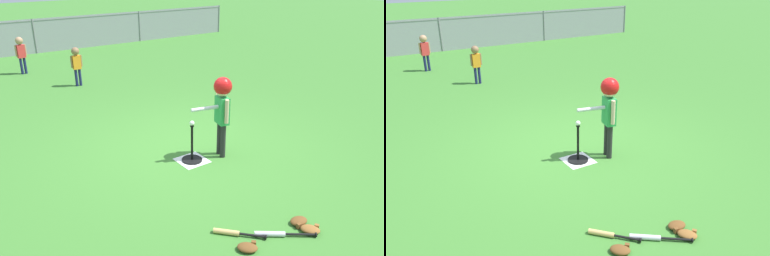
{
  "view_description": "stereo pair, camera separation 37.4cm",
  "coord_description": "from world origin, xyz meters",
  "views": [
    {
      "loc": [
        -3.31,
        -4.8,
        2.82
      ],
      "look_at": [
        -0.22,
        -0.42,
        0.55
      ],
      "focal_mm": 36.28,
      "sensor_mm": 36.0,
      "label": 1
    },
    {
      "loc": [
        -3.0,
        -5.0,
        2.82
      ],
      "look_at": [
        -0.22,
        -0.42,
        0.55
      ],
      "focal_mm": 36.28,
      "sensor_mm": 36.0,
      "label": 2
    }
  ],
  "objects": [
    {
      "name": "fielder_near_left",
      "position": [
        -1.03,
        6.53,
        0.66
      ],
      "size": [
        0.3,
        0.2,
        1.02
      ],
      "color": "#191E4C",
      "rests_on": "ground_plane"
    },
    {
      "name": "glove_by_plate",
      "position": [
        -0.11,
        -2.45,
        0.04
      ],
      "size": [
        0.24,
        0.18,
        0.07
      ],
      "color": "brown",
      "rests_on": "ground_plane"
    },
    {
      "name": "baseball_on_tee",
      "position": [
        -0.22,
        -0.42,
        0.63
      ],
      "size": [
        0.07,
        0.07,
        0.07
      ],
      "primitive_type": "sphere",
      "color": "white",
      "rests_on": "batting_tee"
    },
    {
      "name": "batting_tee",
      "position": [
        -0.22,
        -0.42,
        0.09
      ],
      "size": [
        0.32,
        0.32,
        0.59
      ],
      "color": "black",
      "rests_on": "ground_plane"
    },
    {
      "name": "home_plate",
      "position": [
        -0.22,
        -0.42,
        0.0
      ],
      "size": [
        0.44,
        0.44,
        0.01
      ],
      "primitive_type": "cube",
      "color": "white",
      "rests_on": "ground_plane"
    },
    {
      "name": "spare_bat_wood",
      "position": [
        -0.89,
        -2.15,
        0.03
      ],
      "size": [
        0.45,
        0.48,
        0.06
      ],
      "color": "#DBB266",
      "rests_on": "ground_plane"
    },
    {
      "name": "fielder_deep_right",
      "position": [
        -0.2,
        4.52,
        0.62
      ],
      "size": [
        0.29,
        0.19,
        0.97
      ],
      "color": "#191E4C",
      "rests_on": "ground_plane"
    },
    {
      "name": "glove_tossed_aside",
      "position": [
        -0.92,
        -2.44,
        0.04
      ],
      "size": [
        0.27,
        0.27,
        0.07
      ],
      "color": "brown",
      "rests_on": "ground_plane"
    },
    {
      "name": "batter_child",
      "position": [
        0.26,
        -0.53,
        0.92
      ],
      "size": [
        0.64,
        0.36,
        1.28
      ],
      "color": "#262626",
      "rests_on": "ground_plane"
    },
    {
      "name": "outfield_fence",
      "position": [
        0.0,
        9.11,
        0.62
      ],
      "size": [
        16.06,
        0.06,
        1.15
      ],
      "color": "slate",
      "rests_on": "ground_plane"
    },
    {
      "name": "glove_near_bats",
      "position": [
        -0.12,
        -2.63,
        0.04
      ],
      "size": [
        0.26,
        0.27,
        0.07
      ],
      "color": "brown",
      "rests_on": "ground_plane"
    },
    {
      "name": "spare_bat_silver",
      "position": [
        -0.5,
        -2.45,
        0.03
      ],
      "size": [
        0.59,
        0.46,
        0.06
      ],
      "color": "silver",
      "rests_on": "ground_plane"
    },
    {
      "name": "ground_plane",
      "position": [
        0.0,
        0.0,
        0.0
      ],
      "size": [
        60.0,
        60.0,
        0.0
      ],
      "primitive_type": "plane",
      "color": "#3D7A2D"
    }
  ]
}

